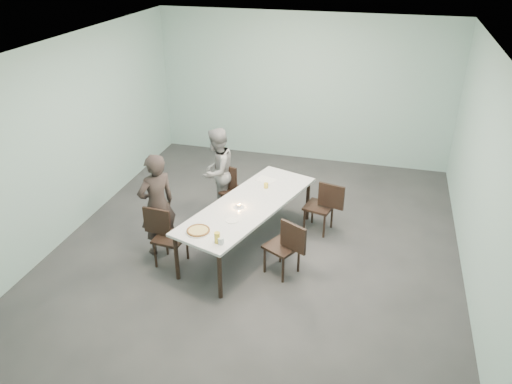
% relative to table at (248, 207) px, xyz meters
% --- Properties ---
extents(ground, '(7.00, 7.00, 0.00)m').
position_rel_table_xyz_m(ground, '(0.14, 0.10, -0.69)').
color(ground, '#333335').
rests_on(ground, ground).
extents(room_shell, '(6.02, 7.02, 3.01)m').
position_rel_table_xyz_m(room_shell, '(0.14, 0.10, 1.33)').
color(room_shell, '#9CC5BF').
rests_on(room_shell, ground).
extents(table, '(1.66, 2.75, 0.75)m').
position_rel_table_xyz_m(table, '(0.00, 0.00, 0.00)').
color(table, white).
rests_on(table, ground).
extents(chair_near_left, '(0.63, 0.45, 0.87)m').
position_rel_table_xyz_m(chair_near_left, '(-1.04, -0.71, -0.19)').
color(chair_near_left, black).
rests_on(chair_near_left, ground).
extents(chair_far_left, '(0.65, 0.53, 0.87)m').
position_rel_table_xyz_m(chair_far_left, '(-0.55, 0.92, -0.19)').
color(chair_far_left, black).
rests_on(chair_far_left, ground).
extents(chair_near_right, '(0.65, 0.57, 0.87)m').
position_rel_table_xyz_m(chair_near_right, '(0.70, -0.55, -0.19)').
color(chair_near_right, black).
rests_on(chair_near_right, ground).
extents(chair_far_right, '(0.65, 0.51, 0.87)m').
position_rel_table_xyz_m(chair_far_right, '(1.04, 0.73, -0.19)').
color(chair_far_right, black).
rests_on(chair_far_right, ground).
extents(diner_near, '(0.65, 0.69, 1.59)m').
position_rel_table_xyz_m(diner_near, '(-1.25, -0.46, 0.10)').
color(diner_near, black).
rests_on(diner_near, ground).
extents(diner_far, '(0.71, 0.83, 1.50)m').
position_rel_table_xyz_m(diner_far, '(-0.81, 0.95, 0.06)').
color(diner_far, gray).
rests_on(diner_far, ground).
extents(pizza, '(0.34, 0.34, 0.04)m').
position_rel_table_xyz_m(pizza, '(-0.43, -0.93, 0.08)').
color(pizza, white).
rests_on(pizza, table).
extents(side_plate, '(0.18, 0.18, 0.01)m').
position_rel_table_xyz_m(side_plate, '(-0.08, -0.54, 0.06)').
color(side_plate, white).
rests_on(side_plate, table).
extents(beer_glass, '(0.08, 0.08, 0.15)m').
position_rel_table_xyz_m(beer_glass, '(-0.10, -1.11, 0.13)').
color(beer_glass, gold).
rests_on(beer_glass, table).
extents(water_tumbler, '(0.08, 0.08, 0.09)m').
position_rel_table_xyz_m(water_tumbler, '(-0.05, -1.12, 0.10)').
color(water_tumbler, silver).
rests_on(water_tumbler, table).
extents(tealight, '(0.06, 0.06, 0.05)m').
position_rel_table_xyz_m(tealight, '(-0.10, -0.14, 0.08)').
color(tealight, silver).
rests_on(tealight, table).
extents(amber_tumbler, '(0.07, 0.07, 0.08)m').
position_rel_table_xyz_m(amber_tumbler, '(0.13, 0.57, 0.10)').
color(amber_tumbler, gold).
rests_on(amber_tumbler, table).
extents(menu, '(0.35, 0.30, 0.01)m').
position_rel_table_xyz_m(menu, '(0.06, 0.84, 0.06)').
color(menu, silver).
rests_on(menu, table).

